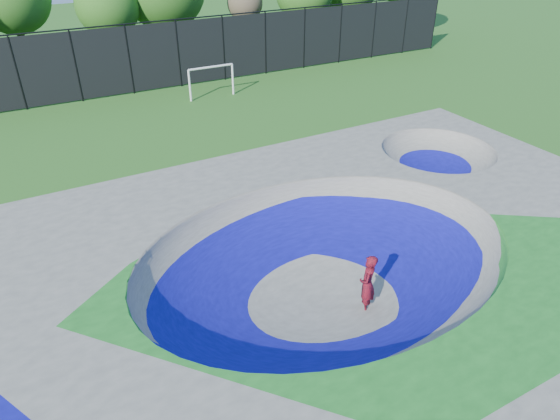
{
  "coord_description": "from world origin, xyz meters",
  "views": [
    {
      "loc": [
        -6.59,
        -9.2,
        9.42
      ],
      "look_at": [
        0.15,
        3.0,
        1.1
      ],
      "focal_mm": 32.0,
      "sensor_mm": 36.0,
      "label": 1
    }
  ],
  "objects": [
    {
      "name": "skateboard",
      "position": [
        0.5,
        -1.2,
        0.03
      ],
      "size": [
        0.76,
        0.63,
        0.05
      ],
      "primitive_type": "cube",
      "rotation": [
        0.0,
        0.0,
        0.61
      ],
      "color": "black",
      "rests_on": "ground"
    },
    {
      "name": "skater",
      "position": [
        0.5,
        -1.2,
        0.89
      ],
      "size": [
        0.76,
        0.76,
        1.77
      ],
      "primitive_type": "imported",
      "rotation": [
        0.0,
        0.0,
        3.92
      ],
      "color": "red",
      "rests_on": "ground"
    },
    {
      "name": "ground",
      "position": [
        0.0,
        0.0,
        0.0
      ],
      "size": [
        120.0,
        120.0,
        0.0
      ],
      "primitive_type": "plane",
      "color": "#235818",
      "rests_on": "ground"
    },
    {
      "name": "soccer_goal",
      "position": [
        3.86,
        17.96,
        1.28
      ],
      "size": [
        2.81,
        0.12,
        1.86
      ],
      "color": "white",
      "rests_on": "ground"
    },
    {
      "name": "fence",
      "position": [
        0.0,
        21.0,
        2.1
      ],
      "size": [
        48.09,
        0.09,
        4.04
      ],
      "color": "black",
      "rests_on": "ground"
    },
    {
      "name": "skate_deck",
      "position": [
        0.0,
        0.0,
        0.75
      ],
      "size": [
        22.0,
        14.0,
        1.5
      ],
      "primitive_type": "cube",
      "color": "gray",
      "rests_on": "ground"
    }
  ]
}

